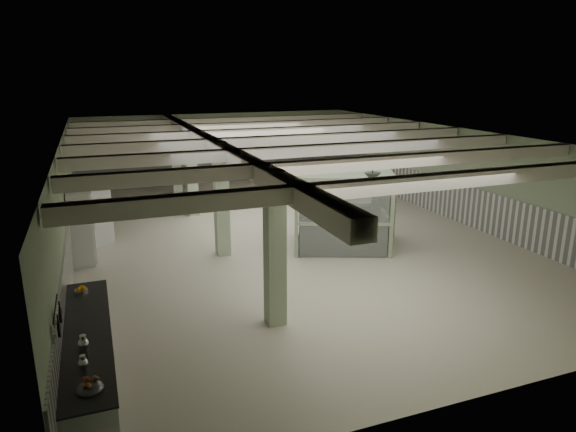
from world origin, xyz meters
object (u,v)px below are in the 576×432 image
object	(u,v)px
guard_booth	(341,195)
prep_counter	(89,353)
walkin_cooler	(82,220)
filing_cabinet	(383,217)

from	to	relation	value
guard_booth	prep_counter	bearing A→B (deg)	-124.80
walkin_cooler	guard_booth	distance (m)	8.30
prep_counter	guard_booth	distance (m)	9.59
filing_cabinet	walkin_cooler	bearing A→B (deg)	150.72
guard_booth	filing_cabinet	xyz separation A→B (m)	(1.75, 0.19, -0.99)
walkin_cooler	filing_cabinet	xyz separation A→B (m)	(9.77, -1.85, -0.40)
guard_booth	filing_cabinet	size ratio (longest dim) A/B	2.66
walkin_cooler	filing_cabinet	bearing A→B (deg)	-10.73
walkin_cooler	prep_counter	bearing A→B (deg)	-89.34
walkin_cooler	guard_booth	xyz separation A→B (m)	(8.02, -2.04, 0.59)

